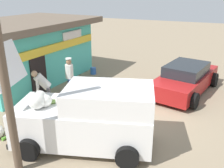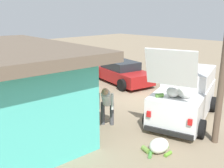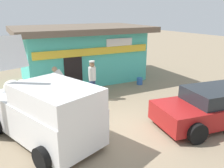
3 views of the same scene
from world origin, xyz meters
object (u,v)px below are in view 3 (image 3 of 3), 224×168
unloaded_banana_pile (3,107)px  paint_bucket (140,81)px  storefront_bar (82,52)px  customer_bending (61,81)px  vendor_standing (92,77)px  parked_sedan (216,106)px  delivery_van (45,111)px

unloaded_banana_pile → paint_bucket: 6.88m
storefront_bar → customer_bending: storefront_bar is taller
vendor_standing → paint_bucket: size_ratio=4.67×
parked_sedan → unloaded_banana_pile: parked_sedan is taller
parked_sedan → delivery_van: bearing=159.2°
parked_sedan → vendor_standing: size_ratio=2.68×
customer_bending → unloaded_banana_pile: customer_bending is taller
unloaded_banana_pile → delivery_van: bearing=-74.0°
vendor_standing → unloaded_banana_pile: size_ratio=1.77×
delivery_van → paint_bucket: bearing=26.2°
parked_sedan → customer_bending: 6.26m
customer_bending → storefront_bar: bearing=50.5°
storefront_bar → unloaded_banana_pile: (-4.73, -2.71, -1.37)m
storefront_bar → delivery_van: 6.88m
storefront_bar → paint_bucket: (2.15, -2.68, -1.39)m
vendor_standing → unloaded_banana_pile: (-3.74, 0.47, -0.81)m
storefront_bar → parked_sedan: (1.56, -7.72, -0.95)m
vendor_standing → paint_bucket: (3.14, 0.50, -0.82)m
parked_sedan → unloaded_banana_pile: (-6.29, 5.01, -0.43)m
vendor_standing → unloaded_banana_pile: vendor_standing is taller
delivery_van → vendor_standing: size_ratio=2.68×
unloaded_banana_pile → vendor_standing: bearing=-7.2°
parked_sedan → paint_bucket: bearing=83.3°
storefront_bar → paint_bucket: bearing=-51.2°
storefront_bar → delivery_van: bearing=-124.5°
customer_bending → parked_sedan: bearing=-51.4°
parked_sedan → customer_bending: (-3.90, 4.88, 0.32)m
storefront_bar → paint_bucket: storefront_bar is taller
storefront_bar → unloaded_banana_pile: 5.62m
customer_bending → unloaded_banana_pile: (-2.39, 0.13, -0.74)m
customer_bending → unloaded_banana_pile: size_ratio=1.59×
vendor_standing → paint_bucket: vendor_standing is taller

